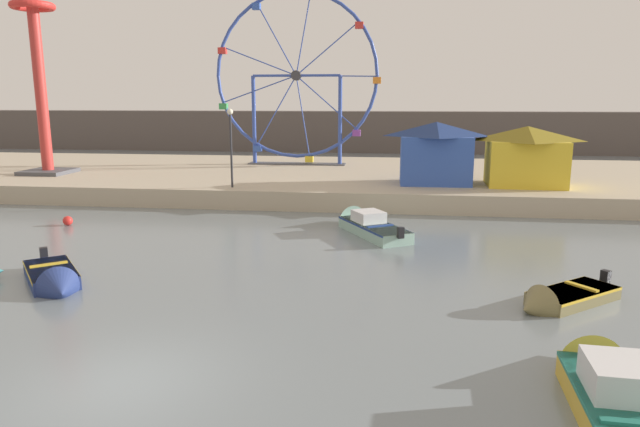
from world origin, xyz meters
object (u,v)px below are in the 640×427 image
Objects in this scene: mooring_buoy_orange at (68,221)px; carnival_booth_yellow_awning at (526,155)px; motorboat_seafoam at (364,224)px; ferris_wheel_blue_frame at (296,79)px; drop_tower_red_tower at (38,60)px; carnival_booth_blue_tent at (436,152)px; motorboat_olive_wood at (559,299)px; motorboat_mustard_yellow at (610,390)px; motorboat_navy_blue at (54,280)px; promenade_lamp_near at (231,137)px.

carnival_booth_yellow_awning is at bearing 20.86° from mooring_buoy_orange.
motorboat_seafoam is 0.43× the size of ferris_wheel_blue_frame.
carnival_booth_blue_tent is at bearing -2.93° from drop_tower_red_tower.
motorboat_seafoam is at bearing 3.06° from mooring_buoy_orange.
ferris_wheel_blue_frame reaches higher than motorboat_olive_wood.
carnival_booth_blue_tent is at bearing 8.33° from motorboat_mustard_yellow.
motorboat_olive_wood is at bearing 51.20° from motorboat_navy_blue.
motorboat_navy_blue is 0.79× the size of carnival_booth_yellow_awning.
ferris_wheel_blue_frame is at bearing 151.89° from carnival_booth_yellow_awning.
motorboat_olive_wood is 0.24× the size of drop_tower_red_tower.
carnival_booth_yellow_awning reaches higher than motorboat_olive_wood.
motorboat_navy_blue is 14.42m from promenade_lamp_near.
carnival_booth_blue_tent reaches higher than motorboat_navy_blue.
ferris_wheel_blue_frame is at bearing -10.38° from motorboat_seafoam.
carnival_booth_blue_tent is at bearing -120.62° from motorboat_olive_wood.
ferris_wheel_blue_frame reaches higher than carnival_booth_blue_tent.
motorboat_navy_blue is at bearing -57.04° from drop_tower_red_tower.
motorboat_olive_wood is 0.83× the size of promenade_lamp_near.
promenade_lamp_near is at bearing -84.38° from motorboat_olive_wood.
mooring_buoy_orange is at bearing 58.49° from motorboat_mustard_yellow.
motorboat_mustard_yellow is at bearing -85.55° from carnival_booth_blue_tent.
motorboat_olive_wood is at bearing -45.47° from promenade_lamp_near.
motorboat_navy_blue is at bearing -133.76° from carnival_booth_yellow_awning.
promenade_lamp_near reaches higher than motorboat_seafoam.
carnival_booth_blue_tent reaches higher than motorboat_mustard_yellow.
motorboat_olive_wood is at bearing -64.71° from ferris_wheel_blue_frame.
motorboat_seafoam is 1.26× the size of promenade_lamp_near.
motorboat_navy_blue is 0.87× the size of promenade_lamp_near.
carnival_booth_yellow_awning is (14.22, -8.54, -4.43)m from ferris_wheel_blue_frame.
motorboat_olive_wood is 19.40m from promenade_lamp_near.
drop_tower_red_tower reaches higher than mooring_buoy_orange.
drop_tower_red_tower is (-26.18, 23.08, 7.72)m from motorboat_mustard_yellow.
ferris_wheel_blue_frame is 13.33m from carnival_booth_blue_tent.
drop_tower_red_tower reaches higher than ferris_wheel_blue_frame.
mooring_buoy_orange is (-6.22, -5.70, -3.53)m from promenade_lamp_near.
motorboat_seafoam is 13.67m from mooring_buoy_orange.
drop_tower_red_tower is 3.35× the size of carnival_booth_blue_tent.
promenade_lamp_near is (-10.98, -2.80, 0.92)m from carnival_booth_blue_tent.
mooring_buoy_orange is (-17.20, -8.50, -2.61)m from carnival_booth_blue_tent.
motorboat_navy_blue is at bearing -127.68° from carnival_booth_blue_tent.
ferris_wheel_blue_frame is (-11.74, 24.86, 6.94)m from motorboat_olive_wood.
carnival_booth_blue_tent is at bearing 14.31° from promenade_lamp_near.
carnival_booth_yellow_awning is (4.87, -0.09, -0.10)m from carnival_booth_blue_tent.
carnival_booth_yellow_awning is at bearing -1.41° from carnival_booth_blue_tent.
motorboat_mustard_yellow is at bearing 30.61° from motorboat_navy_blue.
motorboat_mustard_yellow reaches higher than mooring_buoy_orange.
motorboat_navy_blue is at bearing -37.84° from motorboat_olive_wood.
promenade_lamp_near is at bearing 26.19° from motorboat_seafoam.
motorboat_mustard_yellow reaches higher than motorboat_olive_wood.
promenade_lamp_near is (-1.63, -11.26, -3.40)m from ferris_wheel_blue_frame.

